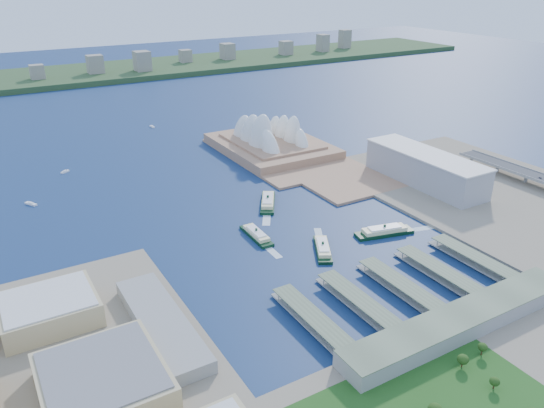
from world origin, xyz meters
TOP-DOWN VIEW (x-y plane):
  - ground at (0.00, 0.00)m, footprint 3000.00×3000.00m
  - peninsula at (107.50, 260.00)m, footprint 135.00×220.00m
  - far_shore at (0.00, 980.00)m, footprint 2200.00×260.00m
  - opera_house at (105.00, 280.00)m, footprint 134.00×180.00m
  - toaster_building at (195.00, 80.00)m, footprint 45.00×155.00m
  - west_buildings at (-250.00, -70.00)m, footprint 200.00×280.00m
  - ferry_wharves at (14.00, -75.00)m, footprint 184.00×90.00m
  - terminal_building at (15.00, -135.00)m, footprint 200.00×28.00m
  - far_skyline at (0.00, 960.00)m, footprint 1900.00×140.00m
  - ferry_a at (-38.60, 62.87)m, footprint 14.09×49.34m
  - ferry_b at (8.97, 123.49)m, footprint 41.76×55.08m
  - ferry_c at (-0.03, 9.07)m, footprint 35.07×49.43m
  - ferry_d at (69.62, 5.74)m, footprint 59.09×27.01m
  - boat_a at (-212.01, 252.20)m, footprint 11.38×14.98m
  - boat_b at (-160.77, 336.40)m, footprint 11.40×8.96m
  - boat_c at (167.67, 445.53)m, footprint 6.19×11.37m
  - boat_e at (0.63, 480.49)m, footprint 4.44×12.70m
  - car_c at (296.00, 0.23)m, footprint 1.76×4.33m

SIDE VIEW (x-z plane):
  - ground at x=0.00m, z-range 0.00..0.00m
  - boat_c at x=167.67m, z-range 0.00..2.46m
  - boat_a at x=-212.01m, z-range 0.00..2.95m
  - boat_b at x=-160.77m, z-range 0.00..2.97m
  - peninsula at x=107.50m, z-range 0.00..3.00m
  - boat_e at x=0.63m, z-range 0.00..3.08m
  - ferry_a at x=-38.60m, z-range 0.00..9.26m
  - ferry_wharves at x=14.00m, z-range 0.00..9.30m
  - ferry_c at x=-0.03m, z-range 0.00..9.37m
  - ferry_b at x=8.97m, z-range 0.00..10.59m
  - ferry_d at x=69.62m, z-range 0.00..10.83m
  - far_shore at x=0.00m, z-range 0.00..12.00m
  - terminal_building at x=15.00m, z-range 3.00..15.00m
  - car_c at x=296.00m, z-range 14.85..16.11m
  - west_buildings at x=-250.00m, z-range 3.00..30.00m
  - toaster_building at x=195.00m, z-range 3.00..38.00m
  - opera_house at x=105.00m, z-range 3.00..61.00m
  - far_skyline at x=0.00m, z-range 12.00..67.00m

